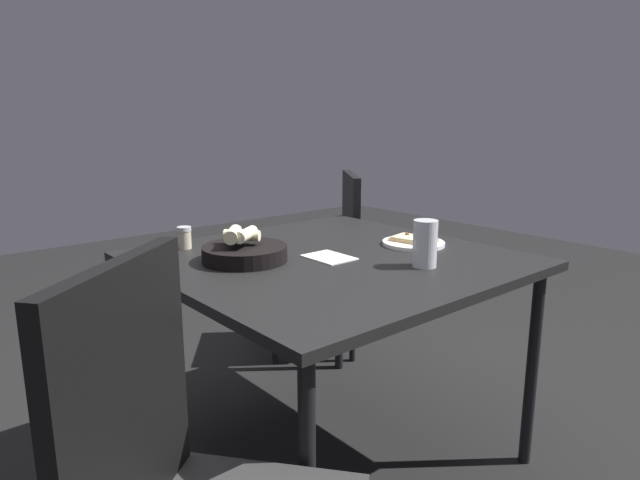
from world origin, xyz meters
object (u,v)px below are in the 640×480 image
Objects in this scene: pizza_plate at (414,242)px; chair_near at (328,251)px; dining_table at (329,273)px; bread_basket at (244,251)px; pepper_shaker at (185,239)px; beer_glass at (425,246)px.

chair_near is (-0.79, 0.28, -0.23)m from pizza_plate.
dining_table is 0.29m from bread_basket.
bread_basket is 1.07m from chair_near.
pepper_shaker is 1.01m from chair_near.
dining_table is 14.09× the size of pepper_shaker.
beer_glass reaches higher than dining_table.
dining_table is at bearing -153.21° from beer_glass.
pizza_plate is at bearing 53.39° from pepper_shaker.
pepper_shaker is (-0.41, -0.31, 0.09)m from dining_table.
pepper_shaker is 0.09× the size of chair_near.
pepper_shaker is (-0.28, -0.07, 0.00)m from bread_basket.
pepper_shaker reaches higher than dining_table.
pepper_shaker is at bearing -146.82° from beer_glass.
beer_glass reaches higher than pepper_shaker.
dining_table is 0.53m from pepper_shaker.
beer_glass is at bearing -43.20° from pizza_plate.
pizza_plate is 0.82m from pepper_shaker.
beer_glass is at bearing 26.79° from dining_table.
beer_glass is (0.42, 0.39, 0.03)m from bread_basket.
chair_near reaches higher than dining_table.
beer_glass is 1.88× the size of pepper_shaker.
dining_table is at bearing 61.85° from bread_basket.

